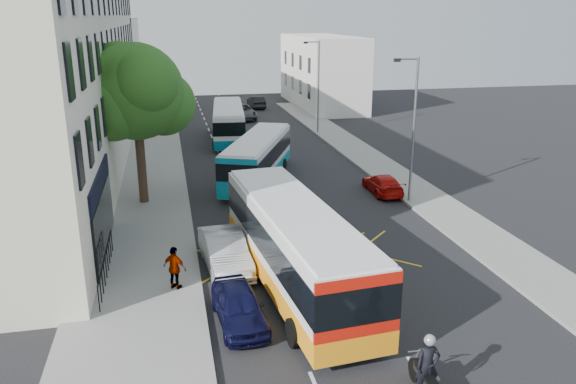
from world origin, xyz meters
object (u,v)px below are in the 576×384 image
bus_far (228,122)px  parked_car_blue (239,306)px  motorbike (427,369)px  bus_mid (258,158)px  bus_near (295,245)px  distant_car_grey (242,112)px  lamp_near (412,123)px  parked_car_silver (225,251)px  lamp_far (317,82)px  red_hatchback (383,184)px  pedestrian_far (175,268)px  street_tree (135,93)px  distant_car_dark (256,102)px

bus_far → parked_car_blue: size_ratio=2.79×
motorbike → bus_mid: bearing=96.3°
bus_near → distant_car_grey: bus_near is taller
lamp_near → parked_car_silver: (-11.10, -6.47, -3.85)m
lamp_far → distant_car_grey: (-5.58, 9.05, -3.87)m
parked_car_silver → red_hatchback: 13.45m
parked_car_blue → pedestrian_far: size_ratio=2.26×
motorbike → pedestrian_far: (-6.64, 7.95, 0.05)m
bus_mid → distant_car_grey: bearing=107.4°
lamp_near → bus_far: (-8.06, 18.94, -3.04)m
parked_car_blue → street_tree: bearing=100.2°
lamp_near → distant_car_grey: 29.84m
parked_car_blue → lamp_near: bearing=40.5°
bus_near → motorbike: bus_near is taller
street_tree → red_hatchback: size_ratio=2.24×
lamp_far → distant_car_grey: size_ratio=1.48×
distant_car_grey → pedestrian_far: size_ratio=3.13×
bus_near → distant_car_dark: bus_near is taller
street_tree → distant_car_dark: size_ratio=2.10×
street_tree → bus_near: bearing=-62.5°
parked_car_silver → lamp_near: bearing=25.3°
distant_car_grey → bus_far: bearing=-106.9°
motorbike → distant_car_dark: motorbike is taller
bus_far → parked_car_blue: bus_far is taller
bus_mid → parked_car_silver: 13.14m
bus_mid → distant_car_grey: bus_mid is taller
parked_car_blue → distant_car_grey: (5.51, 40.08, 0.09)m
bus_far → red_hatchback: 18.45m
distant_car_grey → motorbike: bearing=-94.3°
street_tree → lamp_far: street_tree is taller
parked_car_blue → red_hatchback: parked_car_blue is taller
lamp_far → distant_car_dark: lamp_far is taller
bus_far → parked_car_blue: bearing=-90.1°
bus_mid → motorbike: bus_mid is taller
bus_mid → parked_car_blue: bus_mid is taller
parked_car_silver → pedestrian_far: pedestrian_far is taller
bus_near → bus_mid: (0.96, 14.94, -0.24)m
red_hatchback → parked_car_blue: bearing=52.8°
lamp_near → bus_mid: (-7.63, 6.17, -3.10)m
bus_near → parked_car_blue: bearing=-143.3°
bus_near → motorbike: bearing=-79.9°
street_tree → bus_mid: size_ratio=0.85×
pedestrian_far → bus_near: bearing=-150.8°
street_tree → parked_car_silver: (3.61, -9.44, -5.52)m
parked_car_silver → distant_car_dark: parked_car_silver is taller
parked_car_blue → motorbike: bearing=-52.9°
bus_near → pedestrian_far: 4.70m
lamp_near → distant_car_dark: 36.11m
red_hatchback → street_tree: bearing=-2.4°
distant_car_grey → distant_car_dark: bearing=65.8°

